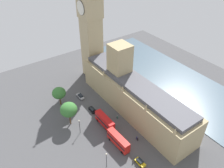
# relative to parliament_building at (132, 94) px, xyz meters

# --- Properties ---
(ground_plane) EXTENTS (129.46, 129.46, 0.00)m
(ground_plane) POSITION_rel_parliament_building_xyz_m (1.99, 1.38, -7.98)
(ground_plane) COLOR #4C4C4F
(river_thames) EXTENTS (33.91, 116.51, 0.25)m
(river_thames) POSITION_rel_parliament_building_xyz_m (-30.59, 1.38, -7.85)
(river_thames) COLOR #475B6B
(river_thames) RESTS_ON ground
(parliament_building) EXTENTS (13.94, 59.46, 26.86)m
(parliament_building) POSITION_rel_parliament_building_xyz_m (0.00, 0.00, 0.00)
(parliament_building) COLOR tan
(parliament_building) RESTS_ON ground
(clock_tower) EXTENTS (9.37, 9.37, 55.78)m
(clock_tower) POSITION_rel_parliament_building_xyz_m (-0.65, -33.26, 20.89)
(clock_tower) COLOR tan
(clock_tower) RESTS_ON ground
(car_silver_under_trees) EXTENTS (1.94, 4.59, 1.74)m
(car_silver_under_trees) POSITION_rel_parliament_building_xyz_m (15.08, -19.24, -7.09)
(car_silver_under_trees) COLOR #B7B7BC
(car_silver_under_trees) RESTS_ON ground
(car_black_kerbside) EXTENTS (1.87, 4.41, 1.74)m
(car_black_kerbside) POSITION_rel_parliament_building_xyz_m (15.30, -7.95, -7.09)
(car_black_kerbside) COLOR black
(car_black_kerbside) RESTS_ON ground
(double_decker_bus_leading) EXTENTS (2.71, 10.52, 4.75)m
(double_decker_bus_leading) POSITION_rel_parliament_building_xyz_m (15.64, 2.22, -5.34)
(double_decker_bus_leading) COLOR red
(double_decker_bus_leading) RESTS_ON ground
(double_decker_bus_far_end) EXTENTS (2.92, 10.57, 4.75)m
(double_decker_bus_far_end) POSITION_rel_parliament_building_xyz_m (17.11, 13.24, -5.34)
(double_decker_bus_far_end) COLOR red
(double_decker_bus_far_end) RESTS_ON ground
(car_yellow_cab_trailing) EXTENTS (2.02, 4.18, 1.74)m
(car_yellow_cab_trailing) POSITION_rel_parliament_building_xyz_m (15.76, 23.79, -7.09)
(car_yellow_cab_trailing) COLOR gold
(car_yellow_cab_trailing) RESTS_ON ground
(pedestrian_opposite_hall) EXTENTS (0.52, 0.62, 1.57)m
(pedestrian_opposite_hall) POSITION_rel_parliament_building_xyz_m (9.59, 14.89, -7.27)
(pedestrian_opposite_hall) COLOR navy
(pedestrian_opposite_hall) RESTS_ON ground
(pedestrian_corner) EXTENTS (0.56, 0.45, 1.62)m
(pedestrian_corner) POSITION_rel_parliament_building_xyz_m (9.14, 1.78, -7.25)
(pedestrian_corner) COLOR #336B60
(pedestrian_corner) RESTS_ON ground
(pedestrian_near_tower) EXTENTS (0.68, 0.68, 1.65)m
(pedestrian_near_tower) POSITION_rel_parliament_building_xyz_m (9.76, 15.59, -7.23)
(pedestrian_near_tower) COLOR black
(pedestrian_near_tower) RESTS_ON ground
(plane_tree_midblock) EXTENTS (6.71, 6.71, 10.44)m
(plane_tree_midblock) POSITION_rel_parliament_building_xyz_m (26.38, -6.81, -0.42)
(plane_tree_midblock) COLOR brown
(plane_tree_midblock) RESTS_ON ground
(plane_tree_by_river_gate) EXTENTS (5.99, 5.99, 8.95)m
(plane_tree_by_river_gate) POSITION_rel_parliament_building_xyz_m (24.58, -20.21, -1.61)
(plane_tree_by_river_gate) COLOR brown
(plane_tree_by_river_gate) RESTS_ON ground
(street_lamp_slot_10) EXTENTS (0.56, 0.56, 6.64)m
(street_lamp_slot_10) POSITION_rel_parliament_building_xyz_m (25.52, -0.30, -3.37)
(street_lamp_slot_10) COLOR black
(street_lamp_slot_10) RESTS_ON ground
(street_lamp_slot_11) EXTENTS (0.56, 0.56, 6.86)m
(street_lamp_slot_11) POSITION_rel_parliament_building_xyz_m (25.60, 18.10, -3.24)
(street_lamp_slot_11) COLOR black
(street_lamp_slot_11) RESTS_ON ground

